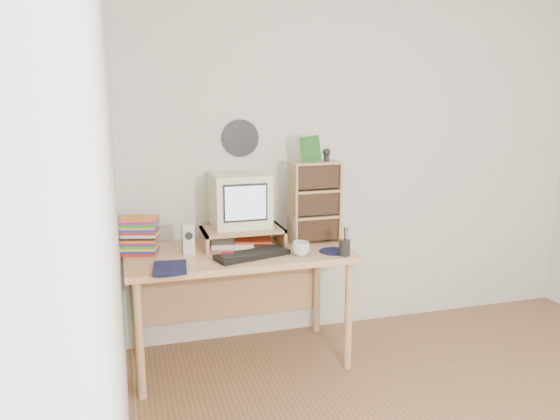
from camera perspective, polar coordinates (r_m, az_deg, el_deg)
back_wall at (r=4.04m, az=8.87°, el=5.19°), size 3.50×0.00×3.50m
left_wall at (r=1.94m, az=-17.05°, el=-2.52°), size 0.00×3.50×3.50m
curtain at (r=2.43m, az=-15.88°, el=-2.01°), size 0.00×2.20×2.20m
wall_disc at (r=3.71m, az=-4.16°, el=7.49°), size 0.25×0.02×0.25m
desk at (r=3.57m, az=-4.56°, el=-6.06°), size 1.40×0.70×0.75m
monitor_riser at (r=3.55m, az=-3.95°, el=-2.30°), size 0.52×0.30×0.12m
crt_monitor at (r=3.55m, az=-4.10°, el=0.99°), size 0.36×0.36×0.34m
speaker_left at (r=3.42m, az=-9.58°, el=-2.98°), size 0.07×0.07×0.19m
speaker_right at (r=3.60m, az=1.72°, el=-2.16°), size 0.07×0.07×0.18m
keyboard at (r=3.32m, az=-2.91°, el=-4.69°), size 0.48×0.27×0.03m
dvd_stack at (r=3.47m, az=-14.46°, el=-2.04°), size 0.24×0.20×0.30m
cd_rack at (r=3.63m, az=3.63°, el=0.86°), size 0.33×0.18×0.54m
mug at (r=3.35m, az=2.18°, el=-4.07°), size 0.12×0.12×0.09m
diary at (r=3.14m, az=-13.13°, el=-5.83°), size 0.24×0.19×0.05m
mousepad at (r=3.45m, az=5.70°, el=-4.32°), size 0.21×0.21×0.00m
pen_cup at (r=3.36m, az=6.75°, el=-3.60°), size 0.09×0.09×0.14m
papers at (r=3.59m, az=-4.15°, el=-3.39°), size 0.31×0.25×0.04m
red_box at (r=3.31m, az=-5.53°, el=-4.77°), size 0.08×0.06×0.04m
game_box at (r=3.56m, az=3.19°, el=6.38°), size 0.13×0.07×0.17m
webcam at (r=3.59m, az=4.88°, el=5.78°), size 0.05×0.05×0.09m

